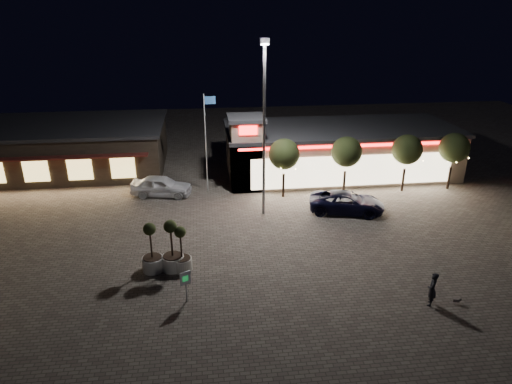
{
  "coord_description": "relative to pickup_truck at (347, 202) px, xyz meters",
  "views": [
    {
      "loc": [
        -2.21,
        -22.28,
        14.46
      ],
      "look_at": [
        1.2,
        6.0,
        2.59
      ],
      "focal_mm": 32.0,
      "sensor_mm": 36.0,
      "label": 1
    }
  ],
  "objects": [
    {
      "name": "planter_right",
      "position": [
        -12.44,
        -6.46,
        0.21
      ],
      "size": [
        1.29,
        1.29,
        3.17
      ],
      "color": "silver",
      "rests_on": "ground"
    },
    {
      "name": "restaurant_building",
      "position": [
        -22.17,
        12.41,
        1.39
      ],
      "size": [
        16.4,
        11.0,
        4.3
      ],
      "color": "#382D23",
      "rests_on": "ground"
    },
    {
      "name": "string_tree_d",
      "position": [
        9.83,
        3.44,
        2.8
      ],
      "size": [
        2.42,
        2.42,
        4.79
      ],
      "color": "#332319",
      "rests_on": "ground"
    },
    {
      "name": "dog",
      "position": [
        2.32,
        -11.63,
        -0.53
      ],
      "size": [
        0.45,
        0.23,
        0.24
      ],
      "color": "#59514C",
      "rests_on": "ground"
    },
    {
      "name": "ground",
      "position": [
        -8.17,
        -7.56,
        -0.77
      ],
      "size": [
        90.0,
        90.0,
        0.0
      ],
      "primitive_type": "plane",
      "color": "#665D52",
      "rests_on": "ground"
    },
    {
      "name": "string_tree_b",
      "position": [
        0.83,
        3.44,
        2.8
      ],
      "size": [
        2.42,
        2.42,
        4.79
      ],
      "color": "#332319",
      "rests_on": "ground"
    },
    {
      "name": "flagpole",
      "position": [
        -10.07,
        5.44,
        3.98
      ],
      "size": [
        0.95,
        0.1,
        8.0
      ],
      "color": "white",
      "rests_on": "ground"
    },
    {
      "name": "planter_mid",
      "position": [
        -13.6,
        -6.45,
        0.18
      ],
      "size": [
        1.24,
        1.24,
        3.05
      ],
      "color": "silver",
      "rests_on": "ground"
    },
    {
      "name": "planter_left",
      "position": [
        -11.91,
        -6.6,
        0.1
      ],
      "size": [
        1.14,
        1.14,
        2.81
      ],
      "color": "silver",
      "rests_on": "ground"
    },
    {
      "name": "white_sedan",
      "position": [
        -13.88,
        4.84,
        0.06
      ],
      "size": [
        5.14,
        2.89,
        1.65
      ],
      "primitive_type": "imported",
      "rotation": [
        0.0,
        0.0,
        1.37
      ],
      "color": "white",
      "rests_on": "ground"
    },
    {
      "name": "string_tree_a",
      "position": [
        -4.17,
        3.44,
        2.8
      ],
      "size": [
        2.42,
        2.42,
        4.79
      ],
      "color": "#332319",
      "rests_on": "ground"
    },
    {
      "name": "pickup_truck",
      "position": [
        0.0,
        0.0,
        0.0
      ],
      "size": [
        5.98,
        3.86,
        1.53
      ],
      "primitive_type": "imported",
      "rotation": [
        0.0,
        0.0,
        1.31
      ],
      "color": "black",
      "rests_on": "ground"
    },
    {
      "name": "retail_building",
      "position": [
        1.34,
        8.25,
        1.44
      ],
      "size": [
        20.4,
        8.4,
        6.1
      ],
      "color": "tan",
      "rests_on": "ground"
    },
    {
      "name": "valet_sign",
      "position": [
        -11.6,
        -9.71,
        0.48
      ],
      "size": [
        0.56,
        0.29,
        1.78
      ],
      "color": "gray",
      "rests_on": "ground"
    },
    {
      "name": "pedestrian",
      "position": [
        0.89,
        -11.5,
        0.16
      ],
      "size": [
        0.73,
        0.81,
        1.86
      ],
      "primitive_type": "imported",
      "rotation": [
        0.0,
        0.0,
        -2.12
      ],
      "color": "black",
      "rests_on": "ground"
    },
    {
      "name": "floodlight_pole",
      "position": [
        -6.17,
        0.44,
        6.25
      ],
      "size": [
        0.6,
        0.4,
        12.38
      ],
      "color": "gray",
      "rests_on": "ground"
    },
    {
      "name": "string_tree_c",
      "position": [
        5.83,
        3.44,
        2.8
      ],
      "size": [
        2.42,
        2.42,
        4.79
      ],
      "color": "#332319",
      "rests_on": "ground"
    }
  ]
}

